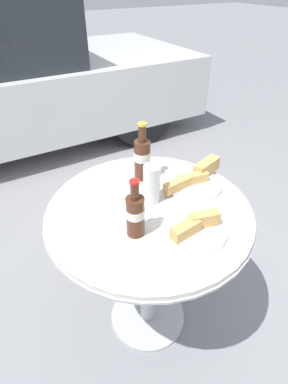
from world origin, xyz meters
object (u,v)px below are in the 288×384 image
at_px(cola_bottle_right, 135,214).
at_px(lunch_plate_near, 194,228).
at_px(drinking_glass, 152,186).
at_px(lunch_plate_far, 195,179).
at_px(bistro_table, 149,236).
at_px(cola_bottle_left, 142,157).

bearing_deg(cola_bottle_right, lunch_plate_near, -28.54).
relative_size(drinking_glass, lunch_plate_far, 0.49).
bearing_deg(cola_bottle_right, lunch_plate_far, 20.98).
height_order(bistro_table, lunch_plate_far, lunch_plate_far).
height_order(cola_bottle_right, lunch_plate_near, cola_bottle_right).
distance_m(lunch_plate_near, lunch_plate_far, 0.30).
distance_m(cola_bottle_left, lunch_plate_far, 0.24).
bearing_deg(lunch_plate_far, drinking_glass, -177.68).
bearing_deg(lunch_plate_near, drinking_glass, 98.97).
relative_size(cola_bottle_right, lunch_plate_far, 0.69).
distance_m(bistro_table, cola_bottle_left, 0.33).
bearing_deg(cola_bottle_right, cola_bottle_left, 56.43).
bearing_deg(lunch_plate_near, bistro_table, 109.41).
bearing_deg(lunch_plate_far, cola_bottle_right, -159.02).
distance_m(cola_bottle_right, drinking_glass, 0.19).
height_order(bistro_table, cola_bottle_left, cola_bottle_left).
xyz_separation_m(cola_bottle_left, drinking_glass, (-0.05, -0.16, -0.03)).
height_order(drinking_glass, lunch_plate_far, drinking_glass).
xyz_separation_m(bistro_table, cola_bottle_left, (0.08, 0.20, 0.26)).
distance_m(bistro_table, lunch_plate_near, 0.27).
bearing_deg(cola_bottle_left, cola_bottle_right, -123.57).
distance_m(cola_bottle_left, cola_bottle_right, 0.35).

